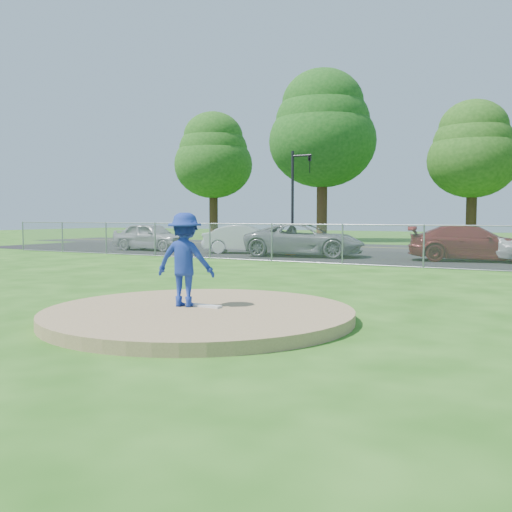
{
  "coord_description": "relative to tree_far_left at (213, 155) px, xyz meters",
  "views": [
    {
      "loc": [
        5.77,
        -8.07,
        1.81
      ],
      "look_at": [
        0.0,
        2.0,
        1.0
      ],
      "focal_mm": 40.0,
      "sensor_mm": 36.0,
      "label": 1
    }
  ],
  "objects": [
    {
      "name": "traffic_cone",
      "position": [
        15.97,
        -17.23,
        -6.65
      ],
      "size": [
        0.41,
        0.41,
        0.8
      ],
      "primitive_type": "cone",
      "color": "#F7470D",
      "rests_on": "parking_lot"
    },
    {
      "name": "parked_car_silver",
      "position": [
        7.98,
        -17.69,
        -6.32
      ],
      "size": [
        4.35,
        1.82,
        1.47
      ],
      "primitive_type": "imported",
      "rotation": [
        0.0,
        0.0,
        1.59
      ],
      "color": "#B3B3B8",
      "rests_on": "parking_lot"
    },
    {
      "name": "tree_left",
      "position": [
        11.0,
        -2.0,
        1.18
      ],
      "size": [
        7.84,
        7.84,
        12.53
      ],
      "color": "#3A2315",
      "rests_on": "ground"
    },
    {
      "name": "pitchers_mound",
      "position": [
        22.0,
        -33.0,
        -6.96
      ],
      "size": [
        5.4,
        5.4,
        0.2
      ],
      "primitive_type": "cylinder",
      "color": "#957852",
      "rests_on": "ground"
    },
    {
      "name": "pitcher",
      "position": [
        21.63,
        -32.9,
        -6.02
      ],
      "size": [
        1.19,
        0.84,
        1.67
      ],
      "primitive_type": "imported",
      "rotation": [
        0.0,
        0.0,
        3.36
      ],
      "color": "navy",
      "rests_on": "pitchers_mound"
    },
    {
      "name": "parked_car_gray",
      "position": [
        16.96,
        -17.79,
        -6.31
      ],
      "size": [
        5.68,
        3.39,
        1.48
      ],
      "primitive_type": "imported",
      "rotation": [
        0.0,
        0.0,
        1.76
      ],
      "color": "gray",
      "rests_on": "parking_lot"
    },
    {
      "name": "parking_lot",
      "position": [
        22.0,
        -16.5,
        -7.05
      ],
      "size": [
        50.0,
        8.0,
        0.01
      ],
      "primitive_type": "cube",
      "color": "black",
      "rests_on": "ground"
    },
    {
      "name": "parked_car_darkred",
      "position": [
        23.95,
        -16.97,
        -6.33
      ],
      "size": [
        5.31,
        3.09,
        1.45
      ],
      "primitive_type": "imported",
      "rotation": [
        0.0,
        0.0,
        1.8
      ],
      "color": "maroon",
      "rests_on": "parking_lot"
    },
    {
      "name": "ground",
      "position": [
        22.0,
        -23.0,
        -7.06
      ],
      "size": [
        120.0,
        120.0,
        0.0
      ],
      "primitive_type": "plane",
      "color": "#205612",
      "rests_on": "ground"
    },
    {
      "name": "parked_car_white",
      "position": [
        13.61,
        -17.28,
        -6.36
      ],
      "size": [
        4.42,
        2.86,
        1.38
      ],
      "primitive_type": "imported",
      "rotation": [
        0.0,
        0.0,
        1.94
      ],
      "color": "white",
      "rests_on": "parking_lot"
    },
    {
      "name": "street",
      "position": [
        22.0,
        -9.0,
        -7.06
      ],
      "size": [
        60.0,
        7.0,
        0.01
      ],
      "primitive_type": "cube",
      "color": "#242427",
      "rests_on": "ground"
    },
    {
      "name": "tree_center",
      "position": [
        21.0,
        1.0,
        -0.59
      ],
      "size": [
        6.16,
        6.16,
        9.84
      ],
      "color": "#342013",
      "rests_on": "ground"
    },
    {
      "name": "traffic_signal_left",
      "position": [
        13.24,
        -11.0,
        -3.7
      ],
      "size": [
        1.28,
        0.2,
        5.6
      ],
      "color": "black",
      "rests_on": "ground"
    },
    {
      "name": "pitching_rubber",
      "position": [
        22.0,
        -32.8,
        -6.84
      ],
      "size": [
        0.6,
        0.15,
        0.04
      ],
      "primitive_type": "cube",
      "color": "white",
      "rests_on": "pitchers_mound"
    },
    {
      "name": "chain_link_fence",
      "position": [
        22.0,
        -21.0,
        -6.31
      ],
      "size": [
        40.0,
        0.06,
        1.5
      ],
      "primitive_type": "cube",
      "color": "gray",
      "rests_on": "ground"
    },
    {
      "name": "tree_far_left",
      "position": [
        0.0,
        0.0,
        0.0
      ],
      "size": [
        6.72,
        6.72,
        10.74
      ],
      "color": "#372114",
      "rests_on": "ground"
    }
  ]
}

